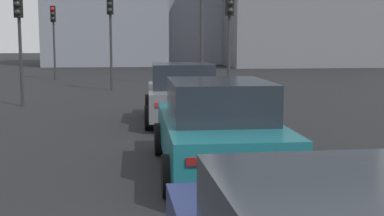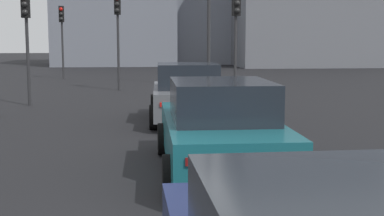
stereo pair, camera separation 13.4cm
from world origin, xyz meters
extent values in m
cube|color=slate|center=(9.03, -1.51, 0.62)|extent=(4.17, 1.98, 0.71)
cube|color=#1E232B|center=(8.82, -1.50, 1.31)|extent=(1.90, 1.69, 0.67)
cylinder|color=black|center=(10.27, -2.47, 0.32)|extent=(0.65, 0.24, 0.64)
cylinder|color=black|center=(10.33, -0.62, 0.32)|extent=(0.65, 0.24, 0.64)
cylinder|color=black|center=(7.72, -2.39, 0.32)|extent=(0.65, 0.24, 0.64)
cylinder|color=black|center=(7.78, -0.54, 0.32)|extent=(0.65, 0.24, 0.64)
cube|color=red|center=(6.94, -2.11, 0.75)|extent=(0.04, 0.20, 0.11)
cube|color=red|center=(6.98, -0.77, 0.75)|extent=(0.04, 0.20, 0.11)
cube|color=#19606B|center=(3.39, -1.59, 0.61)|extent=(4.65, 1.89, 0.70)
cube|color=#1E232B|center=(3.15, -1.59, 1.29)|extent=(2.10, 1.65, 0.66)
cylinder|color=black|center=(4.82, -2.53, 0.32)|extent=(0.64, 0.22, 0.64)
cylinder|color=black|center=(4.83, -0.67, 0.32)|extent=(0.64, 0.22, 0.64)
cylinder|color=black|center=(1.94, -2.51, 0.32)|extent=(0.64, 0.22, 0.64)
cylinder|color=black|center=(1.95, -0.65, 0.32)|extent=(0.64, 0.22, 0.64)
cube|color=maroon|center=(1.05, -2.25, 0.74)|extent=(0.03, 0.20, 0.11)
cube|color=maroon|center=(1.05, -0.91, 0.74)|extent=(0.03, 0.20, 0.11)
cylinder|color=#2D2D30|center=(13.07, 3.66, 1.51)|extent=(0.11, 0.11, 3.01)
cube|color=black|center=(13.01, 3.66, 3.46)|extent=(0.20, 0.28, 0.90)
sphere|color=black|center=(12.90, 3.66, 3.46)|extent=(0.20, 0.20, 0.20)
sphere|color=black|center=(12.90, 3.66, 3.19)|extent=(0.20, 0.20, 0.20)
cylinder|color=#2D2D30|center=(18.27, 0.79, 1.68)|extent=(0.11, 0.11, 3.36)
cube|color=black|center=(18.21, 0.79, 3.81)|extent=(0.21, 0.29, 0.90)
sphere|color=black|center=(18.10, 0.80, 3.81)|extent=(0.20, 0.20, 0.20)
sphere|color=black|center=(18.10, 0.80, 3.54)|extent=(0.20, 0.20, 0.20)
cylinder|color=#2D2D30|center=(25.17, 4.24, 1.61)|extent=(0.11, 0.11, 3.22)
cube|color=black|center=(25.11, 4.24, 3.67)|extent=(0.21, 0.29, 0.90)
sphere|color=red|center=(25.00, 4.23, 3.94)|extent=(0.20, 0.20, 0.20)
sphere|color=black|center=(25.00, 4.23, 3.67)|extent=(0.20, 0.20, 0.20)
sphere|color=black|center=(25.00, 4.23, 3.40)|extent=(0.20, 0.20, 0.20)
cylinder|color=#2D2D30|center=(13.68, -3.68, 1.57)|extent=(0.11, 0.11, 3.14)
cube|color=black|center=(13.62, -3.69, 3.59)|extent=(0.23, 0.30, 0.90)
sphere|color=black|center=(13.51, -3.71, 3.59)|extent=(0.20, 0.20, 0.20)
sphere|color=black|center=(13.51, -3.71, 3.32)|extent=(0.20, 0.20, 0.20)
cube|color=gray|center=(47.45, -6.00, 4.05)|extent=(13.51, 9.65, 8.11)
camera|label=1|loc=(-5.61, -0.13, 2.33)|focal=49.45mm
camera|label=2|loc=(-5.62, -0.26, 2.33)|focal=49.45mm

